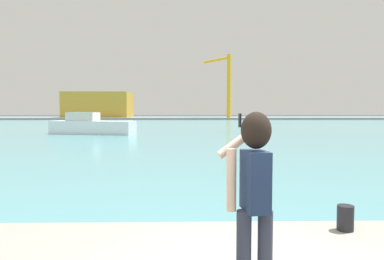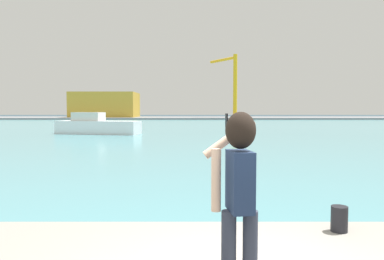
{
  "view_description": "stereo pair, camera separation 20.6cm",
  "coord_description": "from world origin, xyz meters",
  "views": [
    {
      "loc": [
        -0.69,
        -3.45,
        2.45
      ],
      "look_at": [
        -0.52,
        5.48,
        1.94
      ],
      "focal_mm": 33.09,
      "sensor_mm": 36.0,
      "label": 1
    },
    {
      "loc": [
        -0.49,
        -3.45,
        2.45
      ],
      "look_at": [
        -0.52,
        5.48,
        1.94
      ],
      "focal_mm": 33.09,
      "sensor_mm": 36.0,
      "label": 2
    }
  ],
  "objects": [
    {
      "name": "boat_moored",
      "position": [
        -10.03,
        31.9,
        0.83
      ],
      "size": [
        8.68,
        4.01,
        2.17
      ],
      "rotation": [
        0.0,
        0.0,
        -0.22
      ],
      "color": "white",
      "rests_on": "harbor_water"
    },
    {
      "name": "harbor_bollard",
      "position": [
        1.64,
        1.56,
        0.88
      ],
      "size": [
        0.24,
        0.24,
        0.37
      ],
      "primitive_type": "cylinder",
      "color": "black",
      "rests_on": "quay_promenade"
    },
    {
      "name": "far_shore_dock",
      "position": [
        0.0,
        92.0,
        0.22
      ],
      "size": [
        140.0,
        20.0,
        0.43
      ],
      "primitive_type": "cube",
      "color": "gray",
      "rests_on": "ground_plane"
    },
    {
      "name": "person_photographer",
      "position": [
        -0.06,
        -0.22,
        1.76
      ],
      "size": [
        0.53,
        0.55,
        1.74
      ],
      "rotation": [
        0.0,
        0.0,
        1.7
      ],
      "color": "#2D3342",
      "rests_on": "quay_promenade"
    },
    {
      "name": "warehouse_left",
      "position": [
        -24.07,
        93.1,
        3.76
      ],
      "size": [
        16.98,
        12.05,
        6.65
      ],
      "primitive_type": "cube",
      "color": "gold",
      "rests_on": "far_shore_dock"
    },
    {
      "name": "ground_plane",
      "position": [
        0.0,
        50.0,
        0.0
      ],
      "size": [
        220.0,
        220.0,
        0.0
      ],
      "primitive_type": "plane",
      "color": "#334751"
    },
    {
      "name": "port_crane",
      "position": [
        9.6,
        86.19,
        10.05
      ],
      "size": [
        6.33,
        9.53,
        15.76
      ],
      "color": "yellow",
      "rests_on": "far_shore_dock"
    },
    {
      "name": "harbor_water",
      "position": [
        0.0,
        52.0,
        0.01
      ],
      "size": [
        140.0,
        100.0,
        0.02
      ],
      "primitive_type": "cube",
      "color": "#599EA8",
      "rests_on": "ground_plane"
    }
  ]
}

